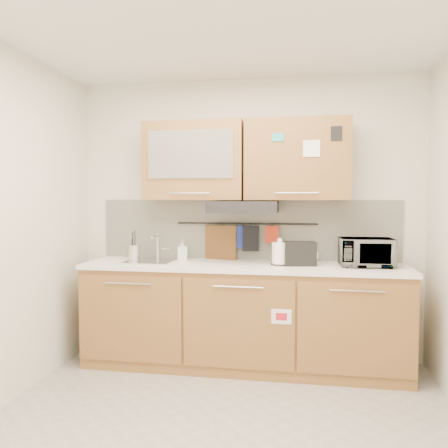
% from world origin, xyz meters
% --- Properties ---
extents(floor, '(3.20, 3.20, 0.00)m').
position_xyz_m(floor, '(0.00, 0.00, 0.00)').
color(floor, '#9E9993').
rests_on(floor, ground).
extents(ceiling, '(3.20, 3.20, 0.00)m').
position_xyz_m(ceiling, '(0.00, 0.00, 2.60)').
color(ceiling, white).
rests_on(ceiling, wall_back).
extents(wall_back, '(3.20, 0.00, 3.20)m').
position_xyz_m(wall_back, '(0.00, 1.50, 1.30)').
color(wall_back, silver).
rests_on(wall_back, ground).
extents(base_cabinet, '(2.80, 0.64, 0.88)m').
position_xyz_m(base_cabinet, '(0.00, 1.19, 0.41)').
color(base_cabinet, '#A76E3B').
rests_on(base_cabinet, floor).
extents(countertop, '(2.82, 0.62, 0.04)m').
position_xyz_m(countertop, '(0.00, 1.19, 0.90)').
color(countertop, white).
rests_on(countertop, base_cabinet).
extents(backsplash, '(2.80, 0.02, 0.56)m').
position_xyz_m(backsplash, '(0.00, 1.49, 1.20)').
color(backsplash, silver).
rests_on(backsplash, countertop).
extents(upper_cabinets, '(1.82, 0.37, 0.70)m').
position_xyz_m(upper_cabinets, '(-0.00, 1.32, 1.83)').
color(upper_cabinets, '#A76E3B').
rests_on(upper_cabinets, wall_back).
extents(range_hood, '(0.60, 0.46, 0.10)m').
position_xyz_m(range_hood, '(0.00, 1.25, 1.42)').
color(range_hood, black).
rests_on(range_hood, upper_cabinets).
extents(sink, '(0.42, 0.40, 0.26)m').
position_xyz_m(sink, '(-0.85, 1.21, 0.92)').
color(sink, silver).
rests_on(sink, countertop).
extents(utensil_rail, '(1.30, 0.02, 0.02)m').
position_xyz_m(utensil_rail, '(0.00, 1.45, 1.26)').
color(utensil_rail, black).
rests_on(utensil_rail, backsplash).
extents(utensil_crock, '(0.12, 0.12, 0.28)m').
position_xyz_m(utensil_crock, '(-1.04, 1.29, 0.99)').
color(utensil_crock, silver).
rests_on(utensil_crock, countertop).
extents(kettle, '(0.17, 0.15, 0.24)m').
position_xyz_m(kettle, '(0.32, 1.18, 1.01)').
color(kettle, white).
rests_on(kettle, countertop).
extents(toaster, '(0.29, 0.20, 0.20)m').
position_xyz_m(toaster, '(0.49, 1.19, 1.02)').
color(toaster, black).
rests_on(toaster, countertop).
extents(microwave, '(0.44, 0.31, 0.24)m').
position_xyz_m(microwave, '(1.04, 1.22, 1.04)').
color(microwave, '#999999').
rests_on(microwave, countertop).
extents(soap_bottle, '(0.11, 0.11, 0.19)m').
position_xyz_m(soap_bottle, '(-0.58, 1.31, 1.02)').
color(soap_bottle, '#999999').
rests_on(soap_bottle, countertop).
extents(cutting_board, '(0.31, 0.09, 0.38)m').
position_xyz_m(cutting_board, '(-0.24, 1.44, 1.05)').
color(cutting_board, brown).
rests_on(cutting_board, utensil_rail).
extents(oven_mitt, '(0.13, 0.05, 0.21)m').
position_xyz_m(oven_mitt, '(-0.03, 1.44, 1.14)').
color(oven_mitt, navy).
rests_on(oven_mitt, utensil_rail).
extents(dark_pouch, '(0.16, 0.07, 0.24)m').
position_xyz_m(dark_pouch, '(0.04, 1.44, 1.12)').
color(dark_pouch, black).
rests_on(dark_pouch, utensil_rail).
extents(pot_holder, '(0.13, 0.02, 0.16)m').
position_xyz_m(pot_holder, '(0.24, 1.44, 1.16)').
color(pot_holder, red).
rests_on(pot_holder, utensil_rail).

